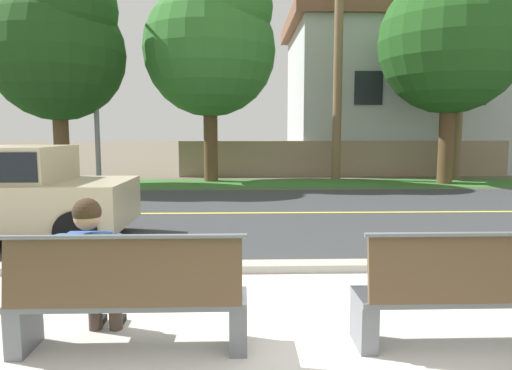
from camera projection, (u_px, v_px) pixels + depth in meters
The scene contains 16 objects.
ground_plane at pixel (261, 203), 11.46m from camera, with size 140.00×140.00×0.00m, color #665B4C.
sidewalk_pavement at pixel (299, 339), 3.91m from camera, with size 44.00×3.60×0.01m, color beige.
curb_edge at pixel (280, 267), 5.84m from camera, with size 44.00×0.30×0.11m, color #ADA89E.
street_asphalt at pixel (264, 213), 9.97m from camera, with size 52.00×8.00×0.01m, color #383A3D.
road_centre_line at pixel (264, 213), 9.97m from camera, with size 48.00×0.14×0.01m, color #E0CC4C.
far_verge_grass at pixel (256, 184), 15.53m from camera, with size 48.00×2.80×0.02m, color #38702D.
bench_left at pixel (129, 299), 3.62m from camera, with size 1.87×0.48×1.01m.
bench_right at pixel (473, 295), 3.71m from camera, with size 1.87×0.48×1.01m.
seated_person_blue at pixel (93, 266), 3.76m from camera, with size 0.52×0.68×1.25m.
streetlamp at pixel (96, 60), 14.70m from camera, with size 0.24×2.10×7.10m.
shade_tree_far_left at pixel (60, 43), 14.25m from camera, with size 4.20×4.20×6.94m.
shade_tree_left at pixel (214, 40), 15.71m from camera, with size 4.56×4.56×7.53m.
shade_tree_centre at pixel (457, 30), 14.94m from camera, with size 4.70×4.70×7.76m.
palm_tree_short at pixel (463, 16), 16.89m from camera, with size 2.09×1.98×7.47m.
garden_wall at pixel (344, 159), 18.14m from camera, with size 13.00×0.36×1.40m, color gray.
house_across_street at pixel (394, 94), 21.08m from camera, with size 9.88×6.91×6.87m.
Camera 1 is at (-0.48, -3.32, 1.77)m, focal length 32.19 mm.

